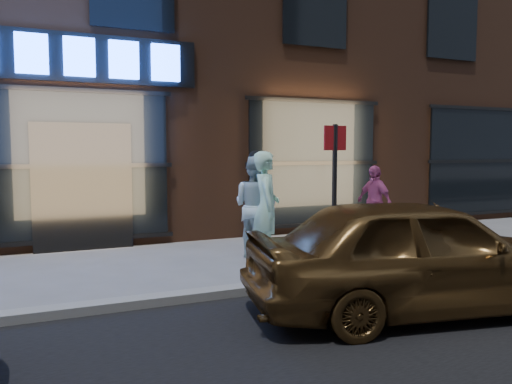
% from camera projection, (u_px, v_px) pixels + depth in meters
% --- Properties ---
extents(ground, '(90.00, 90.00, 0.00)m').
position_uv_depth(ground, '(112.00, 311.00, 5.90)').
color(ground, slate).
rests_on(ground, ground).
extents(curb, '(60.00, 0.25, 0.12)m').
position_uv_depth(curb, '(112.00, 306.00, 5.89)').
color(curb, gray).
rests_on(curb, ground).
extents(storefront_building, '(30.20, 8.28, 10.30)m').
position_uv_depth(storefront_building, '(66.00, 23.00, 12.77)').
color(storefront_building, '#54301E').
rests_on(storefront_building, ground).
extents(man_bowtie, '(0.65, 0.79, 1.88)m').
position_uv_depth(man_bowtie, '(266.00, 207.00, 8.36)').
color(man_bowtie, '#C2FFE1').
rests_on(man_bowtie, ground).
extents(man_cap, '(1.02, 1.10, 1.81)m').
position_uv_depth(man_cap, '(256.00, 206.00, 8.80)').
color(man_cap, silver).
rests_on(man_cap, ground).
extents(passerby, '(0.53, 0.97, 1.57)m').
position_uv_depth(passerby, '(374.00, 202.00, 10.67)').
color(passerby, '#B94C88').
rests_on(passerby, ground).
extents(gold_sedan, '(4.27, 2.33, 1.38)m').
position_uv_depth(gold_sedan, '(419.00, 254.00, 5.78)').
color(gold_sedan, brown).
rests_on(gold_sedan, ground).
extents(sign_post, '(0.36, 0.07, 2.27)m').
position_uv_depth(sign_post, '(334.00, 185.00, 7.38)').
color(sign_post, '#262628').
rests_on(sign_post, ground).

